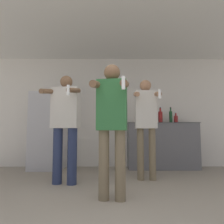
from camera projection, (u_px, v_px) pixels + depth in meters
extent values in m
cube|color=silver|center=(109.00, 112.00, 5.16)|extent=(7.00, 0.06, 2.55)
cube|color=silver|center=(108.00, 23.00, 3.60)|extent=(7.00, 3.85, 0.05)
cube|color=silver|center=(48.00, 131.00, 4.74)|extent=(0.69, 0.67, 1.63)
cube|color=#B6B6BB|center=(44.00, 131.00, 4.40)|extent=(0.66, 0.01, 1.56)
cylinder|color=#99999E|center=(54.00, 127.00, 4.39)|extent=(0.02, 0.02, 0.73)
cube|color=slate|center=(162.00, 146.00, 4.79)|extent=(1.49, 0.55, 0.98)
cube|color=#38383A|center=(161.00, 123.00, 4.84)|extent=(1.52, 0.58, 0.01)
cylinder|color=maroon|center=(160.00, 117.00, 4.89)|extent=(0.09, 0.09, 0.25)
cylinder|color=maroon|center=(160.00, 110.00, 4.90)|extent=(0.04, 0.04, 0.08)
sphere|color=black|center=(160.00, 108.00, 4.91)|extent=(0.04, 0.04, 0.04)
cylinder|color=silver|center=(152.00, 118.00, 4.88)|extent=(0.09, 0.09, 0.23)
cylinder|color=silver|center=(152.00, 111.00, 4.90)|extent=(0.03, 0.03, 0.07)
sphere|color=black|center=(152.00, 109.00, 4.90)|extent=(0.03, 0.03, 0.03)
cylinder|color=maroon|center=(176.00, 120.00, 4.88)|extent=(0.09, 0.09, 0.15)
cylinder|color=maroon|center=(176.00, 114.00, 4.89)|extent=(0.04, 0.04, 0.07)
sphere|color=silver|center=(176.00, 113.00, 4.90)|extent=(0.04, 0.04, 0.04)
cylinder|color=#563314|center=(136.00, 117.00, 4.88)|extent=(0.06, 0.06, 0.25)
cylinder|color=#563314|center=(136.00, 111.00, 4.90)|extent=(0.02, 0.02, 0.06)
sphere|color=black|center=(136.00, 109.00, 4.90)|extent=(0.02, 0.02, 0.02)
cylinder|color=#194723|center=(171.00, 117.00, 4.89)|extent=(0.07, 0.07, 0.26)
cylinder|color=#194723|center=(171.00, 110.00, 4.90)|extent=(0.03, 0.03, 0.08)
sphere|color=black|center=(171.00, 108.00, 4.91)|extent=(0.03, 0.03, 0.03)
cylinder|color=#75664C|center=(104.00, 165.00, 2.54)|extent=(0.12, 0.12, 0.80)
cylinder|color=#75664C|center=(120.00, 165.00, 2.51)|extent=(0.12, 0.12, 0.80)
cube|color=#2D6B38|center=(112.00, 105.00, 2.59)|extent=(0.37, 0.25, 0.60)
sphere|color=brown|center=(112.00, 73.00, 2.63)|extent=(0.20, 0.20, 0.20)
cylinder|color=brown|center=(96.00, 84.00, 2.48)|extent=(0.13, 0.33, 0.14)
cylinder|color=brown|center=(125.00, 84.00, 2.44)|extent=(0.13, 0.33, 0.14)
cube|color=white|center=(123.00, 83.00, 2.28)|extent=(0.04, 0.04, 0.14)
cylinder|color=navy|center=(58.00, 156.00, 3.34)|extent=(0.14, 0.14, 0.84)
cylinder|color=navy|center=(72.00, 156.00, 3.29)|extent=(0.14, 0.14, 0.84)
cube|color=beige|center=(66.00, 108.00, 3.39)|extent=(0.46, 0.28, 0.63)
sphere|color=brown|center=(66.00, 82.00, 3.43)|extent=(0.19, 0.19, 0.19)
cylinder|color=brown|center=(48.00, 91.00, 3.25)|extent=(0.15, 0.43, 0.14)
cylinder|color=brown|center=(74.00, 90.00, 3.17)|extent=(0.15, 0.43, 0.14)
cube|color=white|center=(68.00, 90.00, 2.97)|extent=(0.04, 0.04, 0.14)
cylinder|color=#75664C|center=(140.00, 154.00, 3.61)|extent=(0.11, 0.11, 0.84)
cylinder|color=#75664C|center=(152.00, 154.00, 3.60)|extent=(0.11, 0.11, 0.84)
cube|color=beige|center=(146.00, 110.00, 3.68)|extent=(0.36, 0.21, 0.63)
sphere|color=#9E7051|center=(145.00, 86.00, 3.72)|extent=(0.19, 0.19, 0.19)
cylinder|color=#9E7051|center=(136.00, 94.00, 3.53)|extent=(0.09, 0.36, 0.13)
cylinder|color=#9E7051|center=(157.00, 94.00, 3.52)|extent=(0.09, 0.36, 0.13)
cube|color=white|center=(159.00, 94.00, 3.35)|extent=(0.04, 0.04, 0.14)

